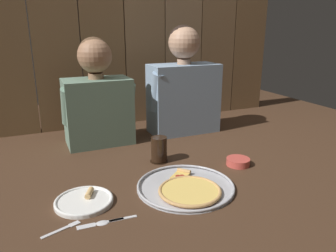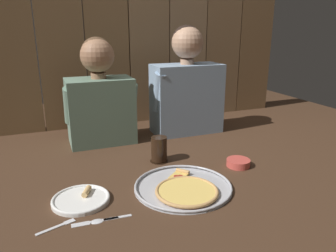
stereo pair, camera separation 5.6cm
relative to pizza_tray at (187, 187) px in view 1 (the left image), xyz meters
The scene contains 11 objects.
ground_plane 0.19m from the pizza_tray, 72.14° to the left, with size 3.20×3.20×0.00m, color #422B1C.
pizza_tray is the anchor object (origin of this frame).
dinner_plate 0.40m from the pizza_tray, behind, with size 0.21×0.21×0.03m.
drinking_glass 0.31m from the pizza_tray, 89.14° to the left, with size 0.09×0.09×0.12m.
dipping_bowl 0.35m from the pizza_tray, 19.86° to the left, with size 0.11×0.11×0.03m.
table_fork 0.49m from the pizza_tray, behind, with size 0.13×0.06×0.01m.
table_knife 0.38m from the pizza_tray, 165.98° to the right, with size 0.16×0.02×0.01m.
table_spoon 0.35m from the pizza_tray, 164.50° to the right, with size 0.14×0.03×0.01m.
diner_left 0.75m from the pizza_tray, 106.24° to the left, with size 0.39×0.21×0.57m.
diner_right 0.80m from the pizza_tray, 65.00° to the left, with size 0.44×0.21×0.63m.
wooden_backdrop_wall 1.22m from the pizza_tray, 86.63° to the left, with size 2.19×0.03×1.36m.
Camera 1 is at (-0.59, -1.21, 0.62)m, focal length 34.46 mm.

